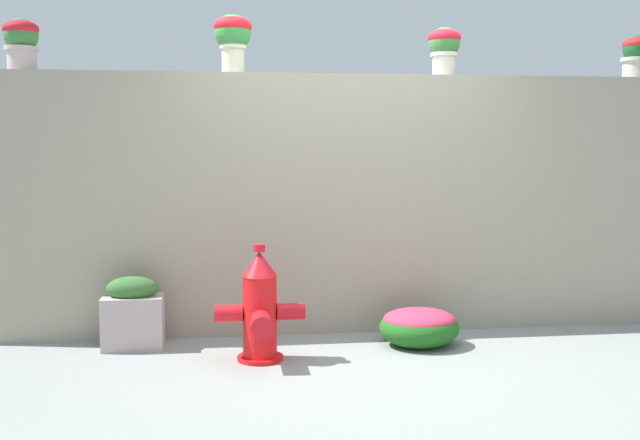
{
  "coord_description": "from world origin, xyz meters",
  "views": [
    {
      "loc": [
        -0.96,
        -4.86,
        1.5
      ],
      "look_at": [
        -0.22,
        0.82,
        0.92
      ],
      "focal_mm": 41.6,
      "sensor_mm": 36.0,
      "label": 1
    }
  ],
  "objects": [
    {
      "name": "ground_plane",
      "position": [
        0.0,
        0.0,
        0.0
      ],
      "size": [
        24.0,
        24.0,
        0.0
      ],
      "primitive_type": "plane",
      "color": "gray"
    },
    {
      "name": "stone_wall",
      "position": [
        0.0,
        1.02,
        1.03
      ],
      "size": [
        5.67,
        0.28,
        2.05
      ],
      "primitive_type": "cube",
      "color": "gray",
      "rests_on": "ground"
    },
    {
      "name": "potted_plant_0",
      "position": [
        -2.44,
        1.02,
        2.28
      ],
      "size": [
        0.26,
        0.26,
        0.39
      ],
      "color": "beige",
      "rests_on": "stone_wall"
    },
    {
      "name": "potted_plant_1",
      "position": [
        -0.87,
        1.06,
        2.35
      ],
      "size": [
        0.3,
        0.3,
        0.46
      ],
      "color": "beige",
      "rests_on": "stone_wall"
    },
    {
      "name": "potted_plant_2",
      "position": [
        0.82,
        1.01,
        2.29
      ],
      "size": [
        0.26,
        0.26,
        0.39
      ],
      "color": "beige",
      "rests_on": "stone_wall"
    },
    {
      "name": "potted_plant_3",
      "position": [
        2.49,
        1.05,
        2.26
      ],
      "size": [
        0.25,
        0.25,
        0.36
      ],
      "color": "beige",
      "rests_on": "stone_wall"
    },
    {
      "name": "fire_hydrant",
      "position": [
        -0.72,
        0.2,
        0.36
      ],
      "size": [
        0.63,
        0.49,
        0.82
      ],
      "color": "red",
      "rests_on": "ground"
    },
    {
      "name": "flower_bush_left",
      "position": [
        0.49,
        0.44,
        0.15
      ],
      "size": [
        0.6,
        0.54,
        0.29
      ],
      "color": "#1E5C1C",
      "rests_on": "ground"
    },
    {
      "name": "planter_box",
      "position": [
        -1.63,
        0.64,
        0.26
      ],
      "size": [
        0.44,
        0.28,
        0.54
      ],
      "color": "#B19E9E",
      "rests_on": "ground"
    }
  ]
}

